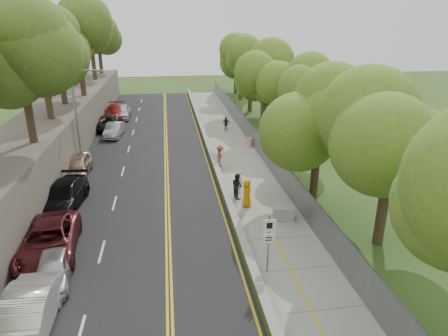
% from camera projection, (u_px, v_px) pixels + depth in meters
% --- Properties ---
extents(ground, '(140.00, 140.00, 0.00)m').
position_uv_depth(ground, '(236.00, 242.00, 22.09)').
color(ground, '#33511E').
rests_on(ground, ground).
extents(road, '(11.20, 66.00, 0.04)m').
position_uv_depth(road, '(147.00, 159.00, 35.27)').
color(road, black).
rests_on(road, ground).
extents(sidewalk, '(4.20, 66.00, 0.05)m').
position_uv_depth(sidewalk, '(235.00, 154.00, 36.33)').
color(sidewalk, gray).
rests_on(sidewalk, ground).
extents(jersey_barrier, '(0.42, 66.00, 0.60)m').
position_uv_depth(jersey_barrier, '(210.00, 153.00, 35.93)').
color(jersey_barrier, '#84D431').
rests_on(jersey_barrier, ground).
extents(rock_embankment, '(5.00, 66.00, 4.00)m').
position_uv_depth(rock_embankment, '(47.00, 141.00, 33.50)').
color(rock_embankment, '#595147').
rests_on(rock_embankment, ground).
extents(chainlink_fence, '(0.04, 66.00, 2.00)m').
position_uv_depth(chainlink_fence, '(258.00, 143.00, 36.27)').
color(chainlink_fence, slate).
rests_on(chainlink_fence, ground).
extents(trees_embankment, '(6.40, 66.00, 13.00)m').
position_uv_depth(trees_embankment, '(37.00, 34.00, 30.59)').
color(trees_embankment, '#567626').
rests_on(trees_embankment, rock_embankment).
extents(trees_fenceside, '(7.00, 66.00, 14.00)m').
position_uv_depth(trees_fenceside, '(287.00, 76.00, 34.48)').
color(trees_fenceside, olive).
rests_on(trees_fenceside, ground).
extents(streetlight, '(2.52, 0.22, 8.00)m').
position_uv_depth(streetlight, '(79.00, 111.00, 32.05)').
color(streetlight, gray).
rests_on(streetlight, ground).
extents(signpost, '(0.62, 0.09, 3.10)m').
position_uv_depth(signpost, '(269.00, 237.00, 18.75)').
color(signpost, gray).
rests_on(signpost, sidewalk).
extents(construction_barrel, '(0.51, 0.51, 0.84)m').
position_uv_depth(construction_barrel, '(250.00, 142.00, 38.38)').
color(construction_barrel, '#F63D15').
rests_on(construction_barrel, sidewalk).
extents(concrete_block, '(1.41, 1.17, 0.83)m').
position_uv_depth(concrete_block, '(283.00, 213.00, 24.42)').
color(concrete_block, gray).
rests_on(concrete_block, sidewalk).
extents(car_0, '(1.99, 4.13, 1.36)m').
position_uv_depth(car_0, '(53.00, 269.00, 18.48)').
color(car_0, silver).
rests_on(car_0, road).
extents(car_1, '(1.82, 5.11, 1.68)m').
position_uv_depth(car_1, '(25.00, 318.00, 15.21)').
color(car_1, white).
rests_on(car_1, road).
extents(car_2, '(3.28, 6.16, 1.65)m').
position_uv_depth(car_2, '(49.00, 241.00, 20.57)').
color(car_2, maroon).
rests_on(car_2, road).
extents(car_3, '(2.73, 5.80, 1.64)m').
position_uv_depth(car_3, '(64.00, 196.00, 25.84)').
color(car_3, black).
rests_on(car_3, road).
extents(car_4, '(1.98, 4.71, 1.59)m').
position_uv_depth(car_4, '(77.00, 166.00, 31.19)').
color(car_4, tan).
rests_on(car_4, road).
extents(car_5, '(1.91, 4.42, 1.41)m').
position_uv_depth(car_5, '(114.00, 130.00, 41.59)').
color(car_5, '#9FA2A6').
rests_on(car_5, road).
extents(car_6, '(2.61, 5.18, 1.41)m').
position_uv_depth(car_6, '(108.00, 123.00, 44.34)').
color(car_6, black).
rests_on(car_6, road).
extents(car_7, '(2.36, 5.73, 1.66)m').
position_uv_depth(car_7, '(115.00, 112.00, 49.01)').
color(car_7, maroon).
rests_on(car_7, road).
extents(car_8, '(1.97, 4.88, 1.66)m').
position_uv_depth(car_8, '(122.00, 112.00, 49.21)').
color(car_8, silver).
rests_on(car_8, road).
extents(painter_0, '(0.84, 1.05, 1.85)m').
position_uv_depth(painter_0, '(247.00, 193.00, 25.89)').
color(painter_0, '#C88309').
rests_on(painter_0, sidewalk).
extents(painter_1, '(0.39, 0.59, 1.61)m').
position_uv_depth(painter_1, '(240.00, 181.00, 28.12)').
color(painter_1, white).
rests_on(painter_1, sidewalk).
extents(painter_2, '(0.89, 1.02, 1.76)m').
position_uv_depth(painter_2, '(237.00, 186.00, 27.17)').
color(painter_2, black).
rests_on(painter_2, sidewalk).
extents(painter_3, '(0.99, 1.32, 1.82)m').
position_uv_depth(painter_3, '(220.00, 156.00, 32.98)').
color(painter_3, '#97402D').
rests_on(painter_3, sidewalk).
extents(person_far, '(0.95, 0.51, 1.53)m').
position_uv_depth(person_far, '(226.00, 124.00, 43.73)').
color(person_far, black).
rests_on(person_far, sidewalk).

